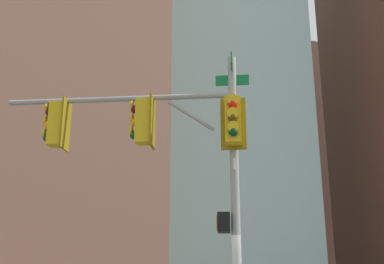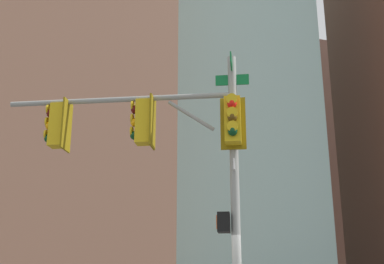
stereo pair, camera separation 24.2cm
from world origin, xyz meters
TOP-DOWN VIEW (x-y plane):
  - signal_pole_assembly at (0.82, -0.25)m, footprint 5.08×2.66m
  - building_glass_tower at (-5.98, -41.91)m, footprint 25.63×32.85m
  - building_brick_farside at (-34.96, -54.07)m, footprint 22.41×14.79m

SIDE VIEW (x-z plane):
  - signal_pole_assembly at x=0.82m, z-range 1.25..7.70m
  - building_brick_farside at x=-34.96m, z-range 0.00..35.18m
  - building_glass_tower at x=-5.98m, z-range 0.00..67.18m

